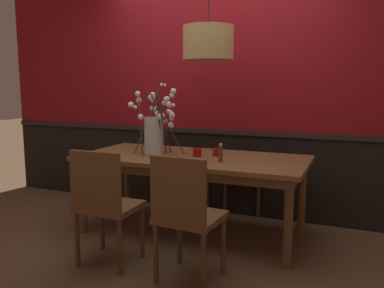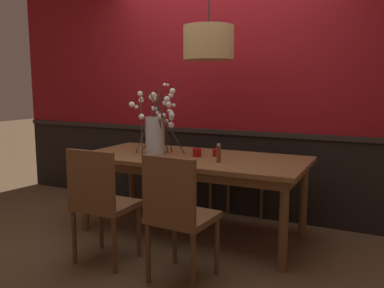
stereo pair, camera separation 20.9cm
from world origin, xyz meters
The scene contains 12 objects.
ground_plane centered at (0.00, 0.00, 0.00)m, with size 24.00×24.00×0.00m, color brown.
back_wall centered at (0.00, 0.75, 1.39)m, with size 5.56×0.14×2.79m.
dining_table centered at (0.00, 0.00, 0.66)m, with size 2.07×0.96×0.74m.
chair_near_side_right centered at (0.33, -0.89, 0.52)m, with size 0.45×0.43×0.92m.
chair_far_side_right centered at (0.29, 0.89, 0.50)m, with size 0.43×0.40×0.87m.
chair_near_side_left centered at (-0.35, -0.88, 0.52)m, with size 0.45×0.39×0.91m.
chair_far_side_left centered at (-0.27, 0.92, 0.54)m, with size 0.43×0.43×0.97m.
vase_with_blossoms centered at (-0.37, -0.02, 0.96)m, with size 0.57×0.61×0.67m.
candle_holder_nearer_center centered at (0.05, -0.01, 0.78)m, with size 0.08×0.08×0.08m.
candle_holder_nearer_edge centered at (0.21, 0.08, 0.77)m, with size 0.07×0.07×0.07m.
condiment_bottle centered at (0.33, -0.17, 0.81)m, with size 0.04×0.04×0.16m.
pendant_lamp centered at (0.12, 0.09, 1.75)m, with size 0.45×0.45×1.19m.
Camera 1 is at (1.38, -3.26, 1.37)m, focal length 36.72 mm.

